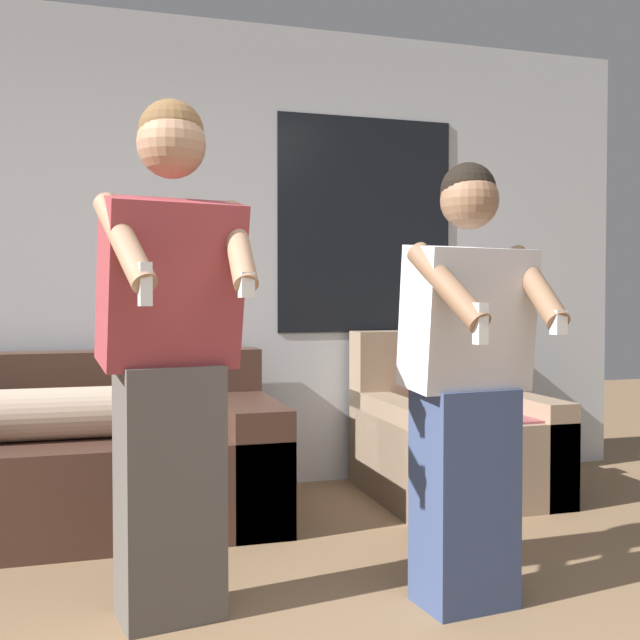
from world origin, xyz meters
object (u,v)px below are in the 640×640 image
couch (94,462)px  person_right (467,386)px  armchair (452,439)px  person_left (171,358)px

couch → person_right: size_ratio=1.12×
armchair → person_right: bearing=-114.6°
person_right → person_left: bearing=170.1°
couch → person_right: person_right is taller
armchair → person_left: 2.16m
couch → person_left: person_left is taller
couch → person_right: 1.96m
armchair → person_right: person_right is taller
armchair → person_right: (-0.65, -1.41, 0.48)m
armchair → person_right: size_ratio=0.59×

